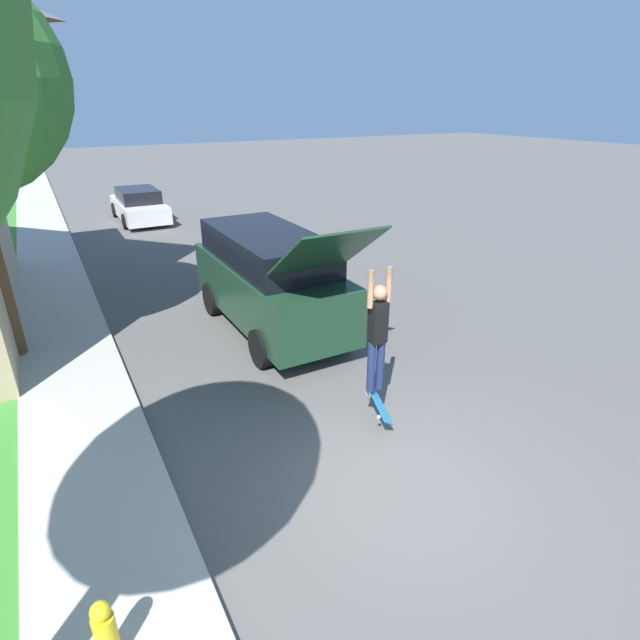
# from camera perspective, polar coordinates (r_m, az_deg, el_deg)

# --- Properties ---
(ground_plane) EXTENTS (120.00, 120.00, 0.00)m
(ground_plane) POSITION_cam_1_polar(r_m,az_deg,el_deg) (7.18, 9.33, -18.46)
(ground_plane) COLOR #54514F
(sidewalk) EXTENTS (1.80, 80.00, 0.10)m
(sidewalk) POSITION_cam_1_polar(r_m,az_deg,el_deg) (11.09, -26.68, -4.26)
(sidewalk) COLOR #ADA89E
(sidewalk) RESTS_ON ground_plane
(suv_parked) EXTENTS (2.03, 5.62, 2.94)m
(suv_parked) POSITION_cam_1_polar(r_m,az_deg,el_deg) (11.06, -5.77, 4.76)
(suv_parked) COLOR #193823
(suv_parked) RESTS_ON ground_plane
(car_down_street) EXTENTS (1.87, 4.42, 1.38)m
(car_down_street) POSITION_cam_1_polar(r_m,az_deg,el_deg) (23.32, -19.97, 12.19)
(car_down_street) COLOR silver
(car_down_street) RESTS_ON ground_plane
(skateboarder) EXTENTS (0.41, 0.23, 2.00)m
(skateboarder) POSITION_cam_1_polar(r_m,az_deg,el_deg) (7.55, 6.60, -1.09)
(skateboarder) COLOR #192347
(skateboarder) RESTS_ON ground_plane
(skateboard) EXTENTS (0.34, 0.74, 0.38)m
(skateboard) POSITION_cam_1_polar(r_m,az_deg,el_deg) (8.03, 6.77, -9.57)
(skateboard) COLOR #236B99
(skateboard) RESTS_ON ground_plane
(fire_hydrant) EXTENTS (0.20, 0.20, 0.72)m
(fire_hydrant) POSITION_cam_1_polar(r_m,az_deg,el_deg) (5.58, -23.29, -29.99)
(fire_hydrant) COLOR gold
(fire_hydrant) RESTS_ON sidewalk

